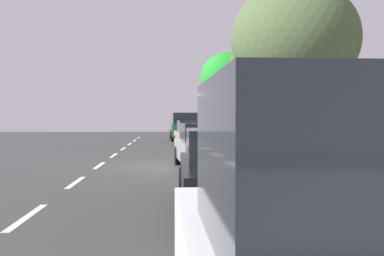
{
  "coord_description": "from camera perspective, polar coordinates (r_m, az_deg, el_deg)",
  "views": [
    {
      "loc": [
        -0.1,
        -16.5,
        1.76
      ],
      "look_at": [
        0.96,
        5.19,
        1.2
      ],
      "focal_mm": 43.36,
      "sensor_mm": 36.0,
      "label": 1
    }
  ],
  "objects": [
    {
      "name": "ground",
      "position": [
        16.59,
        -2.45,
        -4.6
      ],
      "size": [
        70.52,
        70.52,
        0.0
      ],
      "primitive_type": "plane",
      "color": "#363636"
    },
    {
      "name": "sidewalk",
      "position": [
        17.19,
        12.52,
        -4.18
      ],
      "size": [
        4.47,
        44.07,
        0.14
      ],
      "primitive_type": "cube",
      "color": "#A6A2A7",
      "rests_on": "ground"
    },
    {
      "name": "curb_edge",
      "position": [
        16.73,
        4.83,
        -4.31
      ],
      "size": [
        0.16,
        44.07,
        0.14
      ],
      "primitive_type": "cube",
      "color": "gray",
      "rests_on": "ground"
    },
    {
      "name": "lane_stripe_centre",
      "position": [
        16.84,
        -11.3,
        -4.53
      ],
      "size": [
        0.14,
        44.2,
        0.01
      ],
      "color": "white",
      "rests_on": "ground"
    },
    {
      "name": "lane_stripe_bike_edge",
      "position": [
        16.61,
        -0.22,
        -4.58
      ],
      "size": [
        0.12,
        44.07,
        0.01
      ],
      "primitive_type": "cube",
      "color": "white",
      "rests_on": "ground"
    },
    {
      "name": "parked_sedan_black_second",
      "position": [
        8.54,
        4.66,
        -5.3
      ],
      "size": [
        1.89,
        4.42,
        1.52
      ],
      "color": "black",
      "rests_on": "ground"
    },
    {
      "name": "parked_sedan_silver_mid",
      "position": [
        15.48,
        1.64,
        -2.25
      ],
      "size": [
        2.04,
        4.5,
        1.52
      ],
      "color": "#B7BABF",
      "rests_on": "ground"
    },
    {
      "name": "parked_sedan_tan_far",
      "position": [
        24.85,
        0.1,
        -0.83
      ],
      "size": [
        2.02,
        4.49,
        1.52
      ],
      "color": "tan",
      "rests_on": "ground"
    },
    {
      "name": "parked_suv_green_farthest",
      "position": [
        33.39,
        -0.98,
        0.23
      ],
      "size": [
        2.07,
        4.75,
        1.99
      ],
      "color": "#1E512D",
      "rests_on": "ground"
    },
    {
      "name": "bicycle_at_curb",
      "position": [
        20.66,
        2.06,
        -2.36
      ],
      "size": [
        1.52,
        0.93,
        0.76
      ],
      "color": "black",
      "rests_on": "ground"
    },
    {
      "name": "cyclist_with_backpack",
      "position": [
        20.2,
        2.79,
        -0.33
      ],
      "size": [
        0.49,
        0.59,
        1.82
      ],
      "color": "#C6B284",
      "rests_on": "ground"
    },
    {
      "name": "street_tree_mid_block",
      "position": [
        12.96,
        12.54,
        10.54
      ],
      "size": [
        3.44,
        3.44,
        5.22
      ],
      "color": "brown",
      "rests_on": "sidewalk"
    },
    {
      "name": "street_tree_far_end",
      "position": [
        17.98,
        8.09,
        7.23
      ],
      "size": [
        2.28,
        2.28,
        4.53
      ],
      "color": "brown",
      "rests_on": "sidewalk"
    },
    {
      "name": "street_tree_corner",
      "position": [
        27.33,
        4.32,
        5.93
      ],
      "size": [
        3.16,
        3.16,
        5.35
      ],
      "color": "brown",
      "rests_on": "sidewalk"
    }
  ]
}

